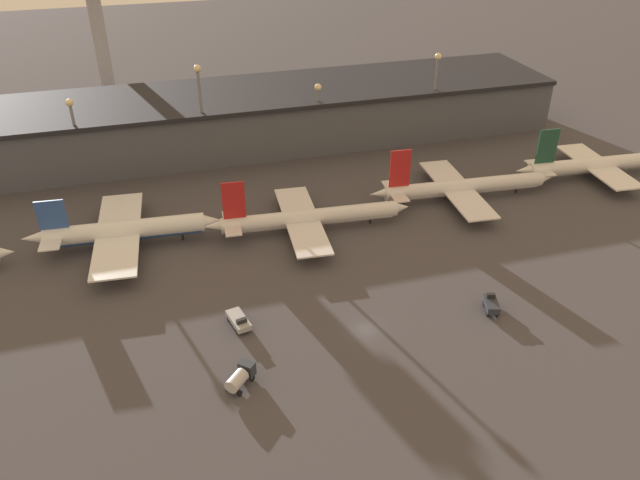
% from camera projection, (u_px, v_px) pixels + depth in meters
% --- Properties ---
extents(ground, '(600.00, 600.00, 0.00)m').
position_uv_depth(ground, '(366.00, 330.00, 106.57)').
color(ground, '#423F44').
extents(terminal_building, '(165.60, 31.76, 14.92)m').
position_uv_depth(terminal_building, '(261.00, 116.00, 173.69)').
color(terminal_building, '#4C515B').
rests_on(terminal_building, ground).
extents(airplane_1, '(40.00, 34.78, 11.98)m').
position_uv_depth(airplane_1, '(123.00, 231.00, 127.88)').
color(airplane_1, white).
rests_on(airplane_1, ground).
extents(airplane_2, '(45.09, 30.41, 13.09)m').
position_uv_depth(airplane_2, '(308.00, 218.00, 133.57)').
color(airplane_2, silver).
rests_on(airplane_2, ground).
extents(airplane_3, '(45.70, 31.27, 13.76)m').
position_uv_depth(airplane_3, '(462.00, 187.00, 146.08)').
color(airplane_3, silver).
rests_on(airplane_3, ground).
extents(airplane_4, '(48.68, 27.45, 13.88)m').
position_uv_depth(airplane_4, '(604.00, 164.00, 156.57)').
color(airplane_4, white).
rests_on(airplane_4, ground).
extents(service_vehicle_0, '(3.78, 6.41, 2.51)m').
position_uv_depth(service_vehicle_0, '(239.00, 321.00, 106.81)').
color(service_vehicle_0, '#9EA3A8').
rests_on(service_vehicle_0, ground).
extents(service_vehicle_2, '(3.45, 5.04, 2.83)m').
position_uv_depth(service_vehicle_2, '(491.00, 304.00, 110.46)').
color(service_vehicle_2, '#282D38').
rests_on(service_vehicle_2, ground).
extents(service_vehicle_4, '(5.33, 5.47, 3.02)m').
position_uv_depth(service_vehicle_4, '(240.00, 377.00, 94.40)').
color(service_vehicle_4, '#282D38').
rests_on(service_vehicle_4, ground).
extents(lamp_post_0, '(1.80, 1.80, 21.28)m').
position_uv_depth(lamp_post_0, '(75.00, 129.00, 148.21)').
color(lamp_post_0, slate).
rests_on(lamp_post_0, ground).
extents(lamp_post_1, '(1.80, 1.80, 26.82)m').
position_uv_depth(lamp_post_1, '(201.00, 105.00, 153.85)').
color(lamp_post_1, slate).
rests_on(lamp_post_1, ground).
extents(lamp_post_2, '(1.80, 1.80, 19.51)m').
position_uv_depth(lamp_post_2, '(318.00, 109.00, 163.23)').
color(lamp_post_2, slate).
rests_on(lamp_post_2, ground).
extents(lamp_post_3, '(1.80, 1.80, 24.87)m').
position_uv_depth(lamp_post_3, '(435.00, 86.00, 169.67)').
color(lamp_post_3, slate).
rests_on(lamp_post_3, ground).
extents(control_tower, '(9.00, 9.00, 43.52)m').
position_uv_depth(control_tower, '(97.00, 22.00, 195.00)').
color(control_tower, '#99999E').
rests_on(control_tower, ground).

